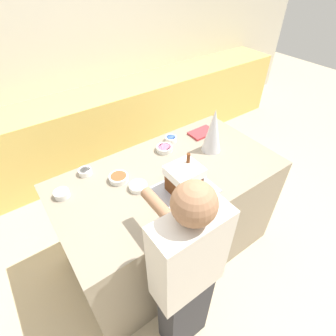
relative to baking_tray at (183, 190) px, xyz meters
name	(u,v)px	position (x,y,z in m)	size (l,w,h in m)	color
ground_plane	(169,246)	(0.03, 0.20, -0.96)	(12.00, 12.00, 0.00)	#C6B28E
wall_back	(66,55)	(0.03, 2.20, 0.34)	(8.00, 0.05, 2.60)	beige
back_cabinet_block	(92,131)	(0.03, 1.88, -0.50)	(6.00, 0.60, 0.91)	#DBBC60
kitchen_island	(169,215)	(0.03, 0.20, -0.48)	(1.71, 0.92, 0.95)	gray
baking_tray	(183,190)	(0.00, 0.00, 0.00)	(0.43, 0.32, 0.01)	#9E9EA8
gingerbread_house	(184,179)	(0.00, 0.00, 0.11)	(0.22, 0.20, 0.27)	#5B2D14
decorative_tree	(213,131)	(0.48, 0.25, 0.18)	(0.16, 0.16, 0.37)	silver
candy_bowl_center_rear	(62,194)	(-0.70, 0.44, 0.02)	(0.10, 0.10, 0.04)	silver
candy_bowl_far_right	(164,148)	(0.16, 0.46, 0.02)	(0.13, 0.13, 0.04)	silver
candy_bowl_behind_tray	(138,187)	(-0.24, 0.20, 0.02)	(0.13, 0.13, 0.04)	white
candy_bowl_far_left	(119,178)	(-0.31, 0.36, 0.02)	(0.14, 0.14, 0.04)	white
candy_bowl_beside_tree	(171,139)	(0.29, 0.54, 0.02)	(0.10, 0.10, 0.04)	white
candy_bowl_front_corner	(85,171)	(-0.48, 0.56, 0.02)	(0.10, 0.10, 0.04)	white
cookbook	(202,133)	(0.58, 0.47, 0.01)	(0.23, 0.15, 0.02)	#B23338
person	(186,279)	(-0.32, -0.45, -0.16)	(0.40, 0.51, 1.54)	#333338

